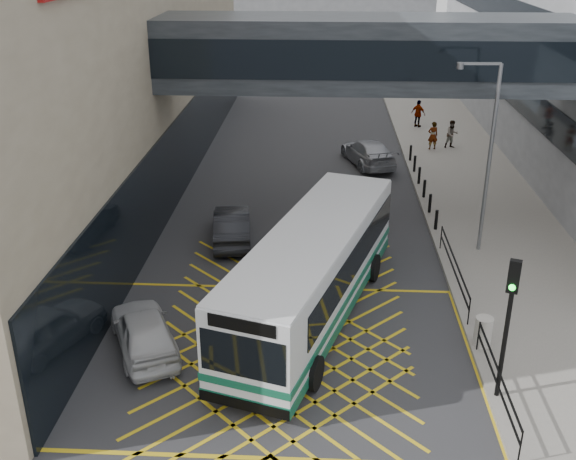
% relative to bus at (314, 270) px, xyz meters
% --- Properties ---
extents(ground, '(120.00, 120.00, 0.00)m').
position_rel_bus_xyz_m(ground, '(-0.95, -2.60, -1.76)').
color(ground, '#333335').
extents(skybridge, '(20.00, 4.10, 3.00)m').
position_rel_bus_xyz_m(skybridge, '(2.05, 9.40, 5.74)').
color(skybridge, '#2A2F34').
rests_on(skybridge, ground).
extents(pavement, '(6.00, 54.00, 0.16)m').
position_rel_bus_xyz_m(pavement, '(8.05, 12.40, -1.68)').
color(pavement, gray).
rests_on(pavement, ground).
extents(box_junction, '(12.00, 9.00, 0.01)m').
position_rel_bus_xyz_m(box_junction, '(-0.95, -2.60, -1.76)').
color(box_junction, gold).
rests_on(box_junction, ground).
extents(bus, '(6.06, 11.99, 3.29)m').
position_rel_bus_xyz_m(bus, '(0.00, 0.00, 0.00)').
color(bus, silver).
rests_on(bus, ground).
extents(car_white, '(3.59, 4.93, 1.45)m').
position_rel_bus_xyz_m(car_white, '(-5.30, -2.46, -1.04)').
color(car_white, silver).
rests_on(car_white, ground).
extents(car_dark, '(2.36, 4.77, 1.43)m').
position_rel_bus_xyz_m(car_dark, '(-3.61, 6.02, -1.05)').
color(car_dark, black).
rests_on(car_dark, ground).
extents(car_silver, '(3.42, 5.32, 1.53)m').
position_rel_bus_xyz_m(car_silver, '(2.82, 17.00, -1.00)').
color(car_silver, '#9B9CA3').
rests_on(car_silver, ground).
extents(traffic_light, '(0.35, 0.52, 4.37)m').
position_rel_bus_xyz_m(traffic_light, '(5.25, -4.51, 1.24)').
color(traffic_light, black).
rests_on(traffic_light, pavement).
extents(street_lamp, '(1.74, 0.28, 7.66)m').
position_rel_bus_xyz_m(street_lamp, '(6.60, 5.39, 2.76)').
color(street_lamp, slate).
rests_on(street_lamp, pavement).
extents(litter_bin, '(0.56, 0.56, 0.97)m').
position_rel_bus_xyz_m(litter_bin, '(5.41, -1.80, -1.12)').
color(litter_bin, '#ADA89E').
rests_on(litter_bin, pavement).
extents(kerb_railings, '(0.05, 12.54, 1.00)m').
position_rel_bus_xyz_m(kerb_railings, '(5.20, -0.82, -0.88)').
color(kerb_railings, black).
rests_on(kerb_railings, pavement).
extents(bollards, '(0.14, 10.14, 0.90)m').
position_rel_bus_xyz_m(bollards, '(5.30, 12.40, -1.15)').
color(bollards, black).
rests_on(bollards, pavement).
extents(pedestrian_a, '(0.76, 0.61, 1.70)m').
position_rel_bus_xyz_m(pedestrian_a, '(6.87, 19.71, -0.75)').
color(pedestrian_a, gray).
rests_on(pedestrian_a, pavement).
extents(pedestrian_b, '(0.94, 0.73, 1.70)m').
position_rel_bus_xyz_m(pedestrian_b, '(8.07, 20.06, -0.75)').
color(pedestrian_b, gray).
rests_on(pedestrian_b, pavement).
extents(pedestrian_c, '(1.16, 1.09, 1.82)m').
position_rel_bus_xyz_m(pedestrian_c, '(6.63, 24.89, -0.69)').
color(pedestrian_c, gray).
rests_on(pedestrian_c, pavement).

